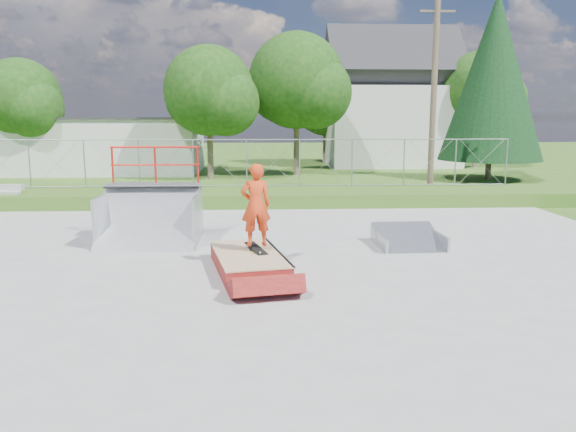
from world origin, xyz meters
name	(u,v)px	position (x,y,z in m)	size (l,w,h in m)	color
ground	(236,277)	(0.00, 0.00, 0.00)	(120.00, 120.00, 0.00)	#355C1A
concrete_pad	(235,276)	(0.00, 0.00, 0.02)	(20.00, 16.00, 0.04)	gray
grass_berm	(246,197)	(0.00, 9.50, 0.25)	(24.00, 3.00, 0.50)	#355C1A
grind_box	(248,262)	(0.25, 0.38, 0.20)	(1.74, 2.81, 0.39)	maroon
quarter_pipe	(149,197)	(-2.21, 2.98, 1.18)	(2.36, 2.00, 2.36)	#A0A2A8
flat_bank_ramp	(409,238)	(4.06, 2.34, 0.23)	(1.49, 1.59, 0.46)	#A0A2A8
skateboard	(256,249)	(0.41, 0.55, 0.43)	(0.22, 0.80, 0.02)	black
skater	(256,208)	(0.41, 0.55, 1.27)	(0.61, 0.40, 1.68)	red
chain_link_fence	(247,163)	(0.00, 10.50, 1.40)	(20.00, 0.06, 1.80)	gray
utility_building_flat	(111,146)	(-8.00, 22.00, 1.50)	(10.00, 6.00, 3.00)	beige
gable_house	(390,106)	(9.00, 26.00, 3.84)	(8.40, 6.08, 8.94)	beige
utility_pole	(434,95)	(7.50, 12.00, 4.00)	(0.24, 0.24, 8.00)	brown
tree_left_near	(214,94)	(-1.75, 17.83, 4.24)	(4.76, 4.48, 6.65)	brown
tree_center	(302,84)	(2.78, 19.81, 4.85)	(5.44, 5.12, 7.60)	brown
tree_left_far	(24,101)	(-11.77, 19.85, 3.94)	(4.42, 4.16, 6.18)	brown
tree_right_far	(484,94)	(14.27, 23.82, 4.54)	(5.10, 4.80, 7.12)	brown
tree_back_mid	(329,110)	(5.21, 27.86, 3.63)	(4.08, 3.84, 5.70)	brown
conifer_tree	(494,77)	(12.00, 17.00, 5.05)	(5.04, 5.04, 9.10)	brown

